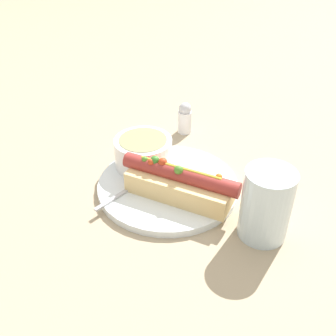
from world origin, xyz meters
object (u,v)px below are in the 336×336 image
object	(u,v)px
soup_bowl	(143,151)
drinking_glass	(266,204)
salt_shaker	(185,118)
hot_dog	(179,183)
spoon	(142,180)

from	to	relation	value
soup_bowl	drinking_glass	bearing A→B (deg)	-46.10
salt_shaker	drinking_glass	bearing A→B (deg)	-75.66
hot_dog	drinking_glass	xyz separation A→B (m)	(0.12, -0.09, 0.02)
spoon	salt_shaker	world-z (taller)	salt_shaker
hot_dog	salt_shaker	xyz separation A→B (m)	(0.04, 0.24, -0.00)
spoon	drinking_glass	distance (m)	0.23
hot_dog	spoon	size ratio (longest dim) A/B	1.62
hot_dog	spoon	world-z (taller)	hot_dog
spoon	drinking_glass	world-z (taller)	drinking_glass
hot_dog	salt_shaker	size ratio (longest dim) A/B	2.67
hot_dog	soup_bowl	bearing A→B (deg)	150.96
hot_dog	salt_shaker	world-z (taller)	hot_dog
spoon	soup_bowl	bearing A→B (deg)	42.12
soup_bowl	salt_shaker	distance (m)	0.17
spoon	salt_shaker	xyz separation A→B (m)	(0.10, 0.19, 0.02)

